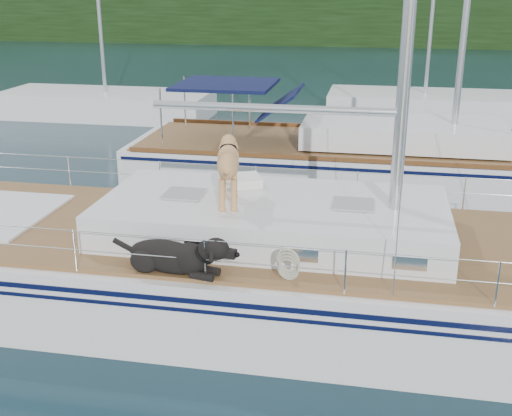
# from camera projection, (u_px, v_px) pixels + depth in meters

# --- Properties ---
(ground) EXTENTS (120.00, 120.00, 0.00)m
(ground) POSITION_uv_depth(u_px,v_px,m) (224.00, 303.00, 10.43)
(ground) COLOR black
(ground) RESTS_ON ground
(tree_line) EXTENTS (90.00, 3.00, 6.00)m
(tree_line) POSITION_uv_depth(u_px,v_px,m) (355.00, 7.00, 51.09)
(tree_line) COLOR black
(tree_line) RESTS_ON ground
(shore_bank) EXTENTS (92.00, 1.00, 1.20)m
(shore_bank) POSITION_uv_depth(u_px,v_px,m) (354.00, 37.00, 53.00)
(shore_bank) COLOR #595147
(shore_bank) RESTS_ON ground
(main_sailboat) EXTENTS (12.00, 3.83, 14.01)m
(main_sailboat) POSITION_uv_depth(u_px,v_px,m) (228.00, 265.00, 10.17)
(main_sailboat) COLOR white
(main_sailboat) RESTS_ON ground
(neighbor_sailboat) EXTENTS (11.00, 3.50, 13.30)m
(neighbor_sailboat) POSITION_uv_depth(u_px,v_px,m) (355.00, 163.00, 16.08)
(neighbor_sailboat) COLOR white
(neighbor_sailboat) RESTS_ON ground
(bg_boat_west) EXTENTS (8.00, 3.00, 11.65)m
(bg_boat_west) POSITION_uv_depth(u_px,v_px,m) (106.00, 105.00, 24.65)
(bg_boat_west) COLOR white
(bg_boat_west) RESTS_ON ground
(bg_boat_center) EXTENTS (7.20, 3.00, 11.65)m
(bg_boat_center) POSITION_uv_depth(u_px,v_px,m) (424.00, 106.00, 24.38)
(bg_boat_center) COLOR white
(bg_boat_center) RESTS_ON ground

